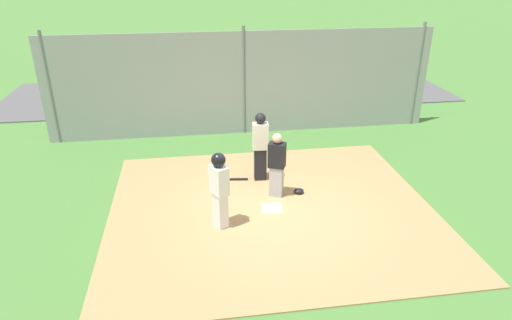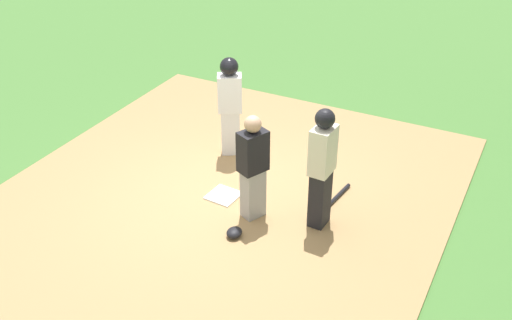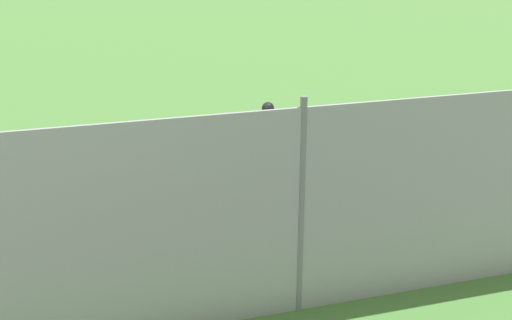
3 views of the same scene
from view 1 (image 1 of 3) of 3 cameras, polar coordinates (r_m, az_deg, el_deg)
name	(u,v)px [view 1 (image 1 of 3)]	position (r m, az deg, el deg)	size (l,w,h in m)	color
ground_plane	(272,210)	(10.21, 2.00, -6.32)	(140.00, 140.00, 0.00)	#477A38
dirt_infield	(272,209)	(10.20, 2.00, -6.25)	(7.20, 6.40, 0.03)	#A88456
home_plate	(272,208)	(10.19, 2.00, -6.12)	(0.44, 0.44, 0.02)	white
catcher	(277,164)	(10.38, 2.65, -0.53)	(0.45, 0.39, 1.57)	#9E9EA3
umpire	(260,145)	(11.10, 0.55, 1.89)	(0.39, 0.28, 1.76)	black
runner	(219,186)	(9.14, -4.67, -3.25)	(0.41, 0.46, 1.67)	silver
baseball_bat	(233,179)	(11.42, -2.92, -2.43)	(0.06, 0.06, 0.75)	black
catcher_mask	(299,191)	(10.83, 5.45, -3.93)	(0.24, 0.20, 0.12)	black
backstop_fence	(244,84)	(14.11, -1.54, 9.63)	(12.00, 0.10, 3.35)	#93999E
parking_lot	(231,92)	(18.99, -3.24, 8.59)	(18.00, 5.20, 0.04)	#515156
parked_car_silver	(316,79)	(18.90, 7.64, 10.20)	(4.31, 2.11, 1.28)	#B2B2B7
parked_car_green	(220,78)	(18.86, -4.55, 10.31)	(4.23, 1.93, 1.28)	#235B38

